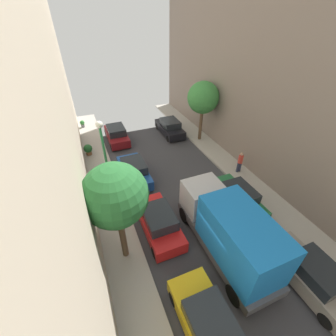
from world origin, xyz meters
name	(u,v)px	position (x,y,z in m)	size (l,w,h in m)	color
ground	(223,252)	(0.00, 0.00, 0.00)	(32.00, 32.00, 0.00)	#38383D
sidewalk_left	(133,287)	(-5.00, 0.00, 0.07)	(2.00, 44.00, 0.15)	#A8A399
sidewalk_right	(293,223)	(5.00, 0.00, 0.07)	(2.00, 44.00, 0.15)	#A8A399
parked_car_left_2	(209,326)	(-2.70, -2.89, 0.72)	(1.78, 4.20, 1.57)	gold
parked_car_left_3	(159,222)	(-2.70, 2.66, 0.72)	(1.78, 4.20, 1.57)	red
parked_car_left_4	(134,171)	(-2.70, 7.99, 0.72)	(1.78, 4.20, 1.57)	#194799
parked_car_left_5	(117,135)	(-2.70, 14.40, 0.72)	(1.78, 4.20, 1.57)	maroon
parked_car_right_2	(312,275)	(2.70, -2.91, 0.72)	(1.78, 4.20, 1.57)	gray
parked_car_right_3	(237,198)	(2.70, 2.62, 0.72)	(1.78, 4.20, 1.57)	#1E6638
parked_car_right_4	(170,128)	(2.70, 13.89, 0.72)	(1.78, 4.20, 1.57)	black
delivery_truck	(229,230)	(0.00, -0.01, 1.79)	(2.26, 6.60, 3.38)	#4C4C51
pedestrian	(240,162)	(5.08, 5.57, 1.07)	(0.40, 0.36, 1.72)	#2D334C
street_tree_1	(203,98)	(4.89, 11.53, 4.21)	(2.82, 2.82, 5.50)	brown
street_tree_2	(115,196)	(-4.88, 1.76, 4.27)	(2.86, 2.86, 5.58)	brown
potted_plant_3	(88,149)	(-5.56, 12.65, 0.68)	(0.73, 0.73, 0.97)	brown
potted_plant_4	(82,123)	(-5.54, 18.69, 0.57)	(0.48, 0.48, 0.77)	slate
lamp_post	(104,147)	(-4.60, 7.22, 3.60)	(0.44, 0.44, 5.20)	#26723F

